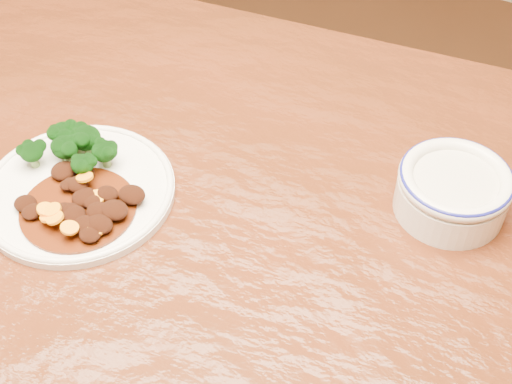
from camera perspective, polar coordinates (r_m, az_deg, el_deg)
The scene contains 5 objects.
dining_table at distance 0.90m, azimuth -6.79°, elevation -5.62°, with size 1.60×1.07×0.75m.
dinner_plate at distance 0.88m, azimuth -14.02°, elevation 0.13°, with size 0.23×0.23×0.01m.
broccoli_florets at distance 0.90m, azimuth -14.37°, elevation 3.58°, with size 0.11×0.08×0.04m.
mince_stew at distance 0.85m, azimuth -13.77°, elevation -1.01°, with size 0.14×0.14×0.03m.
dip_bowl at distance 0.85m, azimuth 15.48°, elevation 0.21°, with size 0.13×0.13×0.06m.
Camera 1 is at (0.36, -0.43, 1.37)m, focal length 50.00 mm.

